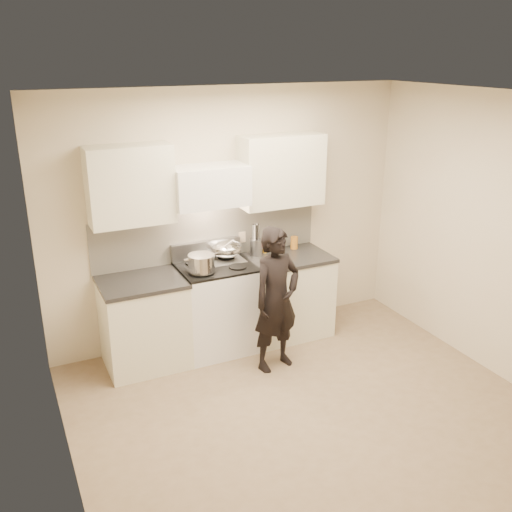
# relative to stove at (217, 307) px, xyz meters

# --- Properties ---
(ground_plane) EXTENTS (4.00, 4.00, 0.00)m
(ground_plane) POSITION_rel_stove_xyz_m (0.30, -1.42, -0.47)
(ground_plane) COLOR #836F57
(room_shell) EXTENTS (4.04, 3.54, 2.70)m
(room_shell) POSITION_rel_stove_xyz_m (0.24, -1.05, 1.12)
(room_shell) COLOR beige
(room_shell) RESTS_ON ground
(stove) EXTENTS (0.76, 0.65, 0.96)m
(stove) POSITION_rel_stove_xyz_m (0.00, 0.00, 0.00)
(stove) COLOR white
(stove) RESTS_ON ground
(counter_right) EXTENTS (0.92, 0.67, 0.92)m
(counter_right) POSITION_rel_stove_xyz_m (0.83, 0.00, -0.01)
(counter_right) COLOR beige
(counter_right) RESTS_ON ground
(counter_left) EXTENTS (0.82, 0.67, 0.92)m
(counter_left) POSITION_rel_stove_xyz_m (-0.78, 0.00, -0.01)
(counter_left) COLOR beige
(counter_left) RESTS_ON ground
(wok) EXTENTS (0.33, 0.41, 0.27)m
(wok) POSITION_rel_stove_xyz_m (0.18, 0.14, 0.57)
(wok) COLOR #B9B9B9
(wok) RESTS_ON stove
(stock_pot) EXTENTS (0.37, 0.29, 0.18)m
(stock_pot) POSITION_rel_stove_xyz_m (-0.20, -0.13, 0.57)
(stock_pot) COLOR #B9B9B9
(stock_pot) RESTS_ON stove
(utensil_crock) EXTENTS (0.13, 0.13, 0.35)m
(utensil_crock) POSITION_rel_stove_xyz_m (0.53, 0.16, 0.55)
(utensil_crock) COLOR #A2A3A9
(utensil_crock) RESTS_ON counter_right
(spice_jar) EXTENTS (0.04, 0.04, 0.10)m
(spice_jar) POSITION_rel_stove_xyz_m (0.65, 0.19, 0.49)
(spice_jar) COLOR gold
(spice_jar) RESTS_ON counter_right
(oil_glass) EXTENTS (0.08, 0.08, 0.14)m
(oil_glass) POSITION_rel_stove_xyz_m (1.01, 0.18, 0.52)
(oil_glass) COLOR #B16E22
(oil_glass) RESTS_ON counter_right
(person) EXTENTS (0.60, 0.46, 1.47)m
(person) POSITION_rel_stove_xyz_m (0.39, -0.60, 0.26)
(person) COLOR black
(person) RESTS_ON ground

